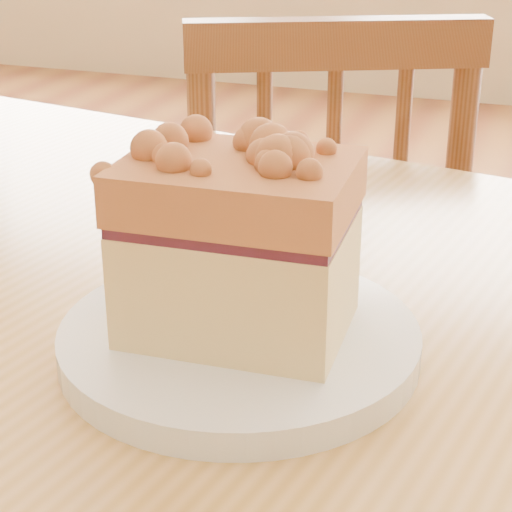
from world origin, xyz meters
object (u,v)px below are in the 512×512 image
(cafe_chair_main, at_px, (311,294))
(plate, at_px, (239,341))
(cafe_table_main, at_px, (13,389))
(cake_slice, at_px, (235,235))

(cafe_chair_main, distance_m, plate, 0.78)
(cafe_chair_main, bearing_deg, cafe_table_main, 60.27)
(plate, height_order, cake_slice, cake_slice)
(plate, bearing_deg, cake_slice, -134.86)
(cafe_table_main, xyz_separation_m, plate, (0.21, -0.05, 0.11))
(cafe_chair_main, xyz_separation_m, plate, (0.15, -0.70, 0.32))
(cafe_chair_main, height_order, cake_slice, cake_slice)
(cafe_table_main, distance_m, cafe_chair_main, 0.68)
(cafe_chair_main, xyz_separation_m, cake_slice, (0.15, -0.70, 0.39))
(cafe_table_main, height_order, cake_slice, cake_slice)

